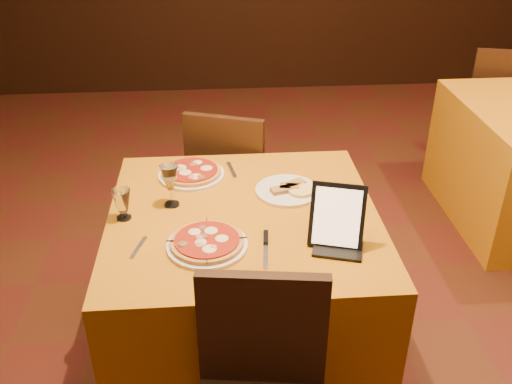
{
  "coord_description": "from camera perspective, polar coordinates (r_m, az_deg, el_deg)",
  "views": [
    {
      "loc": [
        -0.48,
        -2.09,
        1.99
      ],
      "look_at": [
        -0.33,
        -0.13,
        0.86
      ],
      "focal_mm": 40.0,
      "sensor_mm": 36.0,
      "label": 1
    }
  ],
  "objects": [
    {
      "name": "pizza_near",
      "position": [
        2.13,
        -4.92,
        -5.15
      ],
      "size": [
        0.3,
        0.3,
        0.03
      ],
      "rotation": [
        0.0,
        0.0,
        0.02
      ],
      "color": "white",
      "rests_on": "main_table"
    },
    {
      "name": "floor",
      "position": [
        2.92,
        6.43,
        -13.29
      ],
      "size": [
        6.0,
        7.0,
        0.01
      ],
      "primitive_type": "cube",
      "color": "#5E2D19",
      "rests_on": "ground"
    },
    {
      "name": "chair_main_far",
      "position": [
        3.2,
        -2.07,
        1.23
      ],
      "size": [
        0.58,
        0.58,
        0.91
      ],
      "primitive_type": null,
      "rotation": [
        0.0,
        0.0,
        2.8
      ],
      "color": "black",
      "rests_on": "floor"
    },
    {
      "name": "water_glass",
      "position": [
        2.33,
        -13.22,
        -1.22
      ],
      "size": [
        0.08,
        0.08,
        0.13
      ],
      "primitive_type": null,
      "rotation": [
        0.0,
        0.0,
        -0.34
      ],
      "color": "silver",
      "rests_on": "main_table"
    },
    {
      "name": "fork_far",
      "position": [
        2.66,
        -2.46,
        2.23
      ],
      "size": [
        0.05,
        0.16,
        0.01
      ],
      "primitive_type": "cube",
      "rotation": [
        0.0,
        0.0,
        1.75
      ],
      "color": "silver",
      "rests_on": "main_table"
    },
    {
      "name": "knife",
      "position": [
        2.11,
        0.97,
        -5.99
      ],
      "size": [
        0.04,
        0.2,
        0.01
      ],
      "primitive_type": "cube",
      "rotation": [
        0.0,
        0.0,
        1.47
      ],
      "color": "#BABAC2",
      "rests_on": "main_table"
    },
    {
      "name": "chair_side_far",
      "position": [
        4.6,
        22.41,
        8.17
      ],
      "size": [
        0.55,
        0.55,
        0.91
      ],
      "primitive_type": null,
      "rotation": [
        0.0,
        0.0,
        2.9
      ],
      "color": "black",
      "rests_on": "floor"
    },
    {
      "name": "pizza_far",
      "position": [
        2.62,
        -6.49,
        1.89
      ],
      "size": [
        0.3,
        0.3,
        0.03
      ],
      "rotation": [
        0.0,
        0.0,
        0.03
      ],
      "color": "white",
      "rests_on": "main_table"
    },
    {
      "name": "main_table",
      "position": [
        2.55,
        -1.17,
        -9.31
      ],
      "size": [
        1.1,
        1.1,
        0.75
      ],
      "primitive_type": "cube",
      "color": "#BA710B",
      "rests_on": "floor"
    },
    {
      "name": "wine_glass",
      "position": [
        2.37,
        -8.57,
        0.68
      ],
      "size": [
        0.11,
        0.11,
        0.19
      ],
      "primitive_type": null,
      "rotation": [
        0.0,
        0.0,
        0.34
      ],
      "color": "#D6C679",
      "rests_on": "main_table"
    },
    {
      "name": "fork_near",
      "position": [
        2.17,
        -11.66,
        -5.46
      ],
      "size": [
        0.06,
        0.14,
        0.01
      ],
      "primitive_type": "cube",
      "rotation": [
        0.0,
        0.0,
        1.28
      ],
      "color": "#B7B6BD",
      "rests_on": "main_table"
    },
    {
      "name": "cutlet_dish",
      "position": [
        2.48,
        3.13,
        0.26
      ],
      "size": [
        0.28,
        0.28,
        0.03
      ],
      "rotation": [
        0.0,
        0.0,
        0.23
      ],
      "color": "white",
      "rests_on": "main_table"
    },
    {
      "name": "tablet",
      "position": [
        2.11,
        8.12,
        -2.39
      ],
      "size": [
        0.22,
        0.15,
        0.24
      ],
      "primitive_type": "cube",
      "rotation": [
        -0.35,
        0.0,
        -0.29
      ],
      "color": "black",
      "rests_on": "main_table"
    }
  ]
}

